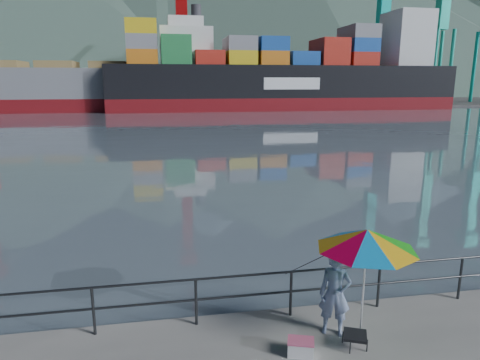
% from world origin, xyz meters
% --- Properties ---
extents(harbor_water, '(500.00, 280.00, 0.00)m').
position_xyz_m(harbor_water, '(0.00, 130.00, 0.00)').
color(harbor_water, slate).
rests_on(harbor_water, ground).
extents(far_dock, '(200.00, 40.00, 0.40)m').
position_xyz_m(far_dock, '(10.00, 93.00, 0.00)').
color(far_dock, '#514F4C').
rests_on(far_dock, ground).
extents(guardrail, '(22.00, 0.06, 1.03)m').
position_xyz_m(guardrail, '(0.00, 1.70, 0.52)').
color(guardrail, '#2D3033').
rests_on(guardrail, ground).
extents(mountains, '(600.00, 332.80, 80.00)m').
position_xyz_m(mountains, '(38.82, 207.75, 35.55)').
color(mountains, '#385147').
rests_on(mountains, ground).
extents(port_cranes, '(116.00, 28.00, 38.40)m').
position_xyz_m(port_cranes, '(31.00, 84.00, 16.00)').
color(port_cranes, red).
rests_on(port_cranes, ground).
extents(container_stacks, '(58.00, 5.40, 7.80)m').
position_xyz_m(container_stacks, '(35.19, 93.35, 3.31)').
color(container_stacks, '#267F3F').
rests_on(container_stacks, ground).
extents(fisherman, '(0.72, 0.62, 1.68)m').
position_xyz_m(fisherman, '(3.65, 0.92, 0.84)').
color(fisherman, '#274C8D').
rests_on(fisherman, ground).
extents(beach_umbrella, '(1.98, 1.98, 2.26)m').
position_xyz_m(beach_umbrella, '(4.05, 0.57, 2.07)').
color(beach_umbrella, white).
rests_on(beach_umbrella, ground).
extents(folding_stool, '(0.56, 0.56, 0.28)m').
position_xyz_m(folding_stool, '(3.86, 0.39, 0.15)').
color(folding_stool, black).
rests_on(folding_stool, ground).
extents(cooler_bag, '(0.53, 0.44, 0.27)m').
position_xyz_m(cooler_bag, '(2.79, 0.36, 0.13)').
color(cooler_bag, white).
rests_on(cooler_bag, ground).
extents(fishing_rod, '(0.40, 1.62, 1.17)m').
position_xyz_m(fishing_rod, '(3.46, 2.19, 0.00)').
color(fishing_rod, black).
rests_on(fishing_rod, ground).
extents(bulk_carrier, '(58.14, 10.06, 14.50)m').
position_xyz_m(bulk_carrier, '(-11.50, 73.98, 4.03)').
color(bulk_carrier, maroon).
rests_on(bulk_carrier, ground).
extents(container_ship, '(62.72, 10.45, 18.10)m').
position_xyz_m(container_ship, '(24.37, 71.69, 5.81)').
color(container_ship, maroon).
rests_on(container_ship, ground).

